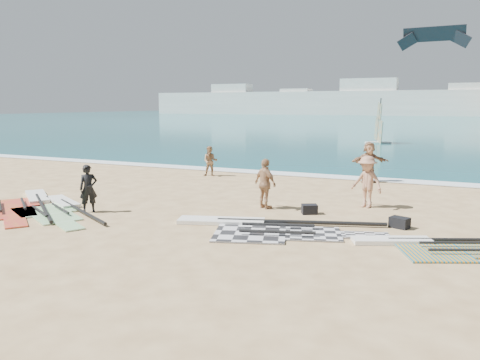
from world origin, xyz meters
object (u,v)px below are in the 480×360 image
at_px(rig_green, 59,209).
at_px(beachgoer_back, 265,184).
at_px(rig_red, 25,204).
at_px(gear_bag_near, 309,209).
at_px(gear_bag_far, 400,223).
at_px(rig_grey, 261,227).
at_px(rig_orange, 434,246).
at_px(beachgoer_right, 369,162).
at_px(beachgoer_left, 210,161).
at_px(person_wetsuit, 88,189).
at_px(beachgoer_mid, 367,182).

height_order(rig_green, beachgoer_back, beachgoer_back).
distance_m(rig_red, gear_bag_near, 10.35).
relative_size(gear_bag_far, beachgoer_back, 0.30).
distance_m(rig_grey, rig_green, 7.41).
bearing_deg(rig_orange, beachgoer_right, 84.76).
relative_size(gear_bag_near, beachgoer_left, 0.33).
height_order(gear_bag_near, gear_bag_far, same).
distance_m(beachgoer_left, beachgoer_right, 7.87).
bearing_deg(beachgoer_back, gear_bag_far, -161.34).
xyz_separation_m(rig_green, person_wetsuit, (1.20, 0.21, 0.77)).
bearing_deg(beachgoer_back, rig_red, 49.23).
relative_size(rig_green, beachgoer_left, 3.20).
relative_size(rig_grey, person_wetsuit, 3.95).
bearing_deg(person_wetsuit, beachgoer_mid, -20.39).
relative_size(rig_grey, gear_bag_far, 12.01).
distance_m(gear_bag_near, beachgoer_back, 1.83).
bearing_deg(gear_bag_far, rig_grey, -154.50).
height_order(gear_bag_far, person_wetsuit, person_wetsuit).
bearing_deg(gear_bag_far, rig_red, -169.98).
xyz_separation_m(rig_grey, rig_orange, (4.76, 0.07, -0.00)).
bearing_deg(rig_green, rig_grey, 33.57).
relative_size(beachgoer_mid, beachgoer_right, 0.97).
xyz_separation_m(beachgoer_mid, beachgoer_right, (-0.81, 5.64, 0.03)).
bearing_deg(beachgoer_mid, beachgoer_back, -129.17).
distance_m(rig_orange, beachgoer_back, 6.25).
height_order(rig_green, rig_orange, rig_green).
relative_size(rig_grey, rig_red, 1.28).
relative_size(beachgoer_mid, beachgoer_back, 1.05).
xyz_separation_m(rig_green, beachgoer_left, (1.19, 9.16, 0.72)).
relative_size(rig_red, gear_bag_near, 9.95).
height_order(rig_grey, beachgoer_back, beachgoer_back).
xyz_separation_m(rig_red, beachgoer_left, (2.94, 9.04, 0.72)).
distance_m(beachgoer_left, beachgoer_mid, 9.58).
height_order(rig_orange, person_wetsuit, person_wetsuit).
bearing_deg(rig_orange, rig_grey, 157.44).
relative_size(rig_orange, gear_bag_far, 9.16).
relative_size(gear_bag_near, beachgoer_mid, 0.27).
height_order(gear_bag_near, beachgoer_back, beachgoer_back).
bearing_deg(person_wetsuit, beachgoer_right, 4.13).
xyz_separation_m(beachgoer_mid, beachgoer_back, (-3.24, -1.64, -0.04)).
relative_size(rig_green, gear_bag_far, 9.14).
distance_m(rig_green, gear_bag_near, 8.72).
height_order(rig_green, person_wetsuit, person_wetsuit).
relative_size(rig_grey, beachgoer_back, 3.64).
relative_size(gear_bag_near, gear_bag_far, 0.94).
relative_size(rig_grey, beachgoer_mid, 3.48).
relative_size(rig_green, beachgoer_right, 2.55).
distance_m(gear_bag_near, beachgoer_mid, 2.52).
xyz_separation_m(rig_red, gear_bag_near, (9.92, 2.93, 0.11)).
relative_size(rig_orange, beachgoer_back, 2.78).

